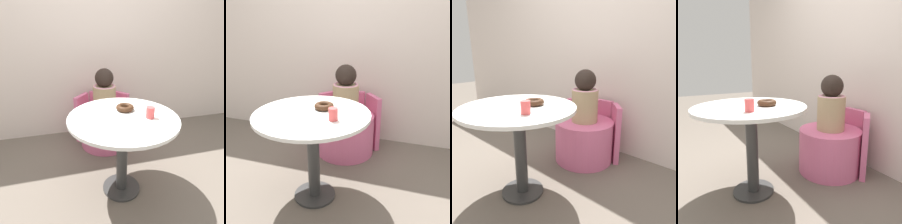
{
  "view_description": "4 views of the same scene",
  "coord_description": "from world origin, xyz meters",
  "views": [
    {
      "loc": [
        -0.43,
        -1.32,
        1.32
      ],
      "look_at": [
        -0.01,
        0.3,
        0.59
      ],
      "focal_mm": 32.0,
      "sensor_mm": 36.0,
      "label": 1
    },
    {
      "loc": [
        0.69,
        -1.61,
        1.36
      ],
      "look_at": [
        0.07,
        0.3,
        0.59
      ],
      "focal_mm": 42.0,
      "sensor_mm": 36.0,
      "label": 2
    },
    {
      "loc": [
        1.23,
        -0.92,
        1.09
      ],
      "look_at": [
        0.04,
        0.38,
        0.58
      ],
      "focal_mm": 35.0,
      "sensor_mm": 36.0,
      "label": 3
    },
    {
      "loc": [
        1.49,
        -0.58,
        1.0
      ],
      "look_at": [
        -0.03,
        0.3,
        0.61
      ],
      "focal_mm": 35.0,
      "sensor_mm": 36.0,
      "label": 4
    }
  ],
  "objects": [
    {
      "name": "tub_chair",
      "position": [
        0.01,
        0.71,
        0.2
      ],
      "size": [
        0.57,
        0.57,
        0.41
      ],
      "color": "#DB6693",
      "rests_on": "ground_plane"
    },
    {
      "name": "ground_plane",
      "position": [
        0.0,
        0.0,
        0.0
      ],
      "size": [
        12.0,
        12.0,
        0.0
      ],
      "primitive_type": "plane",
      "color": "#665B51"
    },
    {
      "name": "paper_napkin",
      "position": [
        0.01,
        -0.22,
        0.7
      ],
      "size": [
        0.15,
        0.15,
        0.01
      ],
      "color": "silver",
      "rests_on": "round_table"
    },
    {
      "name": "back_wall",
      "position": [
        0.0,
        1.13,
        1.2
      ],
      "size": [
        6.0,
        0.06,
        2.4
      ],
      "color": "silver",
      "rests_on": "ground_plane"
    },
    {
      "name": "child_figure",
      "position": [
        0.01,
        0.71,
        0.64
      ],
      "size": [
        0.25,
        0.25,
        0.5
      ],
      "color": "tan",
      "rests_on": "tub_chair"
    },
    {
      "name": "booth_backrest",
      "position": [
        0.01,
        0.95,
        0.28
      ],
      "size": [
        0.67,
        0.24,
        0.57
      ],
      "color": "#DB6693",
      "rests_on": "ground_plane"
    },
    {
      "name": "cup",
      "position": [
        0.17,
        -0.11,
        0.74
      ],
      "size": [
        0.06,
        0.06,
        0.08
      ],
      "color": "#DB4C4C",
      "rests_on": "round_table"
    },
    {
      "name": "donut",
      "position": [
        0.04,
        0.07,
        0.72
      ],
      "size": [
        0.14,
        0.14,
        0.04
      ],
      "color": "#3D2314",
      "rests_on": "round_table"
    },
    {
      "name": "round_table",
      "position": [
        -0.01,
        -0.04,
        0.56
      ],
      "size": [
        0.83,
        0.83,
        0.7
      ],
      "color": "#333333",
      "rests_on": "ground_plane"
    }
  ]
}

